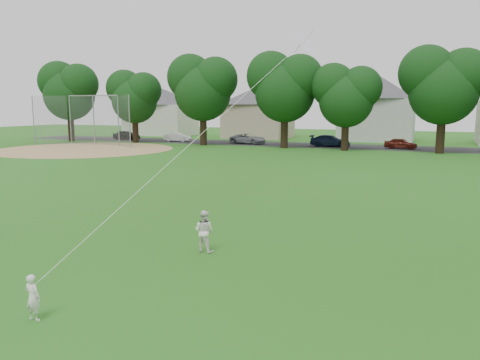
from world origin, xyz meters
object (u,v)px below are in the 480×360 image
at_px(baseball_backstop, 90,120).
at_px(older_boy, 204,231).
at_px(toddler, 33,297).
at_px(kite, 201,134).

bearing_deg(baseball_backstop, older_boy, -45.43).
height_order(toddler, older_boy, older_boy).
distance_m(kite, baseball_backstop, 43.67).
xyz_separation_m(toddler, kite, (1.55, 4.50, 3.10)).
relative_size(toddler, baseball_backstop, 0.08).
xyz_separation_m(older_boy, kite, (0.43, -0.92, 2.95)).
bearing_deg(older_boy, kite, 118.54).
bearing_deg(kite, older_boy, 114.98).
relative_size(older_boy, kite, 0.11).
xyz_separation_m(kite, baseball_backstop, (-30.40, 31.35, -0.81)).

